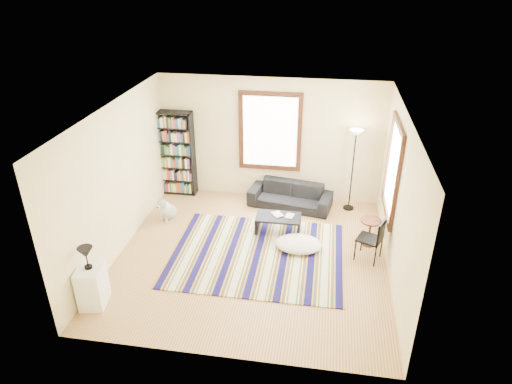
# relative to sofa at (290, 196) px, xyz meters

# --- Properties ---
(floor) EXTENTS (5.00, 5.00, 0.10)m
(floor) POSITION_rel_sofa_xyz_m (-0.53, -2.05, -0.32)
(floor) COLOR tan
(floor) RESTS_ON ground
(ceiling) EXTENTS (5.00, 5.00, 0.10)m
(ceiling) POSITION_rel_sofa_xyz_m (-0.53, -2.05, 2.58)
(ceiling) COLOR white
(ceiling) RESTS_ON floor
(wall_back) EXTENTS (5.00, 0.10, 2.80)m
(wall_back) POSITION_rel_sofa_xyz_m (-0.53, 0.50, 1.13)
(wall_back) COLOR #FCF0AA
(wall_back) RESTS_ON floor
(wall_front) EXTENTS (5.00, 0.10, 2.80)m
(wall_front) POSITION_rel_sofa_xyz_m (-0.53, -4.60, 1.13)
(wall_front) COLOR #FCF0AA
(wall_front) RESTS_ON floor
(wall_left) EXTENTS (0.10, 5.00, 2.80)m
(wall_left) POSITION_rel_sofa_xyz_m (-3.08, -2.05, 1.13)
(wall_left) COLOR #FCF0AA
(wall_left) RESTS_ON floor
(wall_right) EXTENTS (0.10, 5.00, 2.80)m
(wall_right) POSITION_rel_sofa_xyz_m (2.02, -2.05, 1.13)
(wall_right) COLOR #FCF0AA
(wall_right) RESTS_ON floor
(window_back) EXTENTS (1.20, 0.06, 1.60)m
(window_back) POSITION_rel_sofa_xyz_m (-0.53, 0.42, 1.33)
(window_back) COLOR white
(window_back) RESTS_ON wall_back
(window_right) EXTENTS (0.06, 1.20, 1.60)m
(window_right) POSITION_rel_sofa_xyz_m (1.94, -1.25, 1.33)
(window_right) COLOR white
(window_right) RESTS_ON wall_right
(rug) EXTENTS (3.25, 2.60, 0.02)m
(rug) POSITION_rel_sofa_xyz_m (-0.43, -2.00, -0.26)
(rug) COLOR #100D43
(rug) RESTS_ON floor
(sofa) EXTENTS (1.93, 1.03, 0.54)m
(sofa) POSITION_rel_sofa_xyz_m (0.00, 0.00, 0.00)
(sofa) COLOR black
(sofa) RESTS_ON floor
(bookshelf) EXTENTS (0.90, 0.30, 2.00)m
(bookshelf) POSITION_rel_sofa_xyz_m (-2.72, 0.27, 0.73)
(bookshelf) COLOR black
(bookshelf) RESTS_ON floor
(coffee_table) EXTENTS (1.00, 0.73, 0.36)m
(coffee_table) POSITION_rel_sofa_xyz_m (-0.14, -1.12, -0.09)
(coffee_table) COLOR black
(coffee_table) RESTS_ON floor
(book_a) EXTENTS (0.30, 0.28, 0.02)m
(book_a) POSITION_rel_sofa_xyz_m (-0.24, -1.12, 0.10)
(book_a) COLOR beige
(book_a) RESTS_ON coffee_table
(book_b) EXTENTS (0.19, 0.24, 0.02)m
(book_b) POSITION_rel_sofa_xyz_m (0.01, -1.07, 0.10)
(book_b) COLOR beige
(book_b) RESTS_ON coffee_table
(floor_cushion) EXTENTS (1.07, 0.93, 0.22)m
(floor_cushion) POSITION_rel_sofa_xyz_m (0.32, -1.68, -0.16)
(floor_cushion) COLOR silver
(floor_cushion) RESTS_ON floor
(floor_lamp) EXTENTS (0.40, 0.40, 1.86)m
(floor_lamp) POSITION_rel_sofa_xyz_m (1.31, 0.10, 0.66)
(floor_lamp) COLOR black
(floor_lamp) RESTS_ON floor
(side_table) EXTENTS (0.53, 0.53, 0.54)m
(side_table) POSITION_rel_sofa_xyz_m (1.67, -1.29, 0.00)
(side_table) COLOR #3E1F0F
(side_table) RESTS_ON floor
(folding_chair) EXTENTS (0.54, 0.53, 0.86)m
(folding_chair) POSITION_rel_sofa_xyz_m (1.62, -1.79, 0.16)
(folding_chair) COLOR black
(folding_chair) RESTS_ON floor
(white_cabinet) EXTENTS (0.46, 0.56, 0.70)m
(white_cabinet) POSITION_rel_sofa_xyz_m (-2.83, -3.77, 0.08)
(white_cabinet) COLOR white
(white_cabinet) RESTS_ON floor
(table_lamp) EXTENTS (0.29, 0.29, 0.38)m
(table_lamp) POSITION_rel_sofa_xyz_m (-2.83, -3.77, 0.62)
(table_lamp) COLOR black
(table_lamp) RESTS_ON white_cabinet
(dog) EXTENTS (0.54, 0.63, 0.53)m
(dog) POSITION_rel_sofa_xyz_m (-2.54, -0.95, -0.00)
(dog) COLOR silver
(dog) RESTS_ON floor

